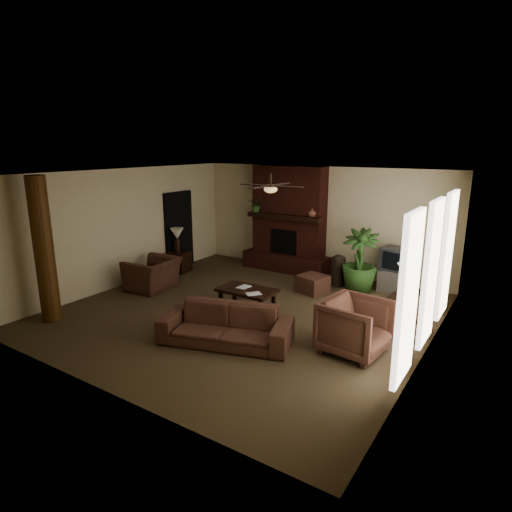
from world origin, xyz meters
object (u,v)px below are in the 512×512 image
Objects in this scene: log_column at (44,250)px; sofa at (226,319)px; tv_stand at (396,280)px; armchair_left at (152,269)px; coffee_table at (247,292)px; ottoman at (313,284)px; floor_plant at (359,274)px; lamp_left at (177,235)px; side_table_left at (179,262)px; side_table_right at (401,311)px; lamp_right at (406,274)px; floor_vase at (338,268)px; armchair_right at (355,324)px.

sofa is at bearing 16.59° from log_column.
armchair_left is at bearing -163.18° from tv_stand.
ottoman is (0.69, 1.70, -0.17)m from coffee_table.
tv_stand is 0.91m from floor_plant.
sofa is at bearing -37.12° from lamp_left.
sofa is 3.48m from armchair_left.
log_column is at bearing -87.03° from side_table_left.
tv_stand is 5.58m from side_table_left.
lamp_left reaches higher than ottoman.
coffee_table is (2.59, 0.15, -0.12)m from armchair_left.
lamp_left is at bearing -166.23° from floor_plant.
lamp_right reaches higher than side_table_right.
lamp_right is at bearing -38.62° from floor_vase.
sofa is 3.75× the size of ottoman.
armchair_left is at bearing -148.59° from floor_plant.
log_column reaches higher than lamp_left.
coffee_table is at bearing -162.62° from side_table_right.
lamp_left is 6.03m from lamp_right.
lamp_right is at bearing 94.98° from armchair_left.
floor_vase is at bearing 141.38° from lamp_right.
side_table_right reaches higher than coffee_table.
tv_stand is at bearing 17.45° from floor_vase.
floor_vase is at bearing 167.08° from floor_plant.
armchair_left is 1.52m from side_table_left.
floor_plant is at bearing 57.01° from coffee_table.
sofa is 3.25m from ottoman.
tv_stand is at bearing 17.30° from lamp_left.
armchair_right reaches higher than ottoman.
side_table_left is at bearing -163.16° from floor_vase.
floor_vase is at bearing 70.20° from ottoman.
side_table_left is 0.73m from lamp_left.
floor_plant is (-0.73, -0.53, 0.16)m from tv_stand.
floor_plant is at bearing 115.39° from armchair_left.
floor_vase is (-1.61, 3.18, -0.07)m from armchair_right.
floor_vase is at bearing 67.18° from sofa.
armchair_left is at bearing -71.41° from side_table_left.
floor_plant is (0.85, 0.68, 0.21)m from ottoman.
floor_plant is (0.56, -0.13, -0.02)m from floor_vase.
ottoman is (0.09, 3.24, -0.24)m from sofa.
log_column is 5.85m from armchair_right.
log_column is 6.70m from floor_plant.
lamp_right reaches higher than sofa.
tv_stand is (-0.32, 3.59, -0.25)m from armchair_right.
coffee_table is at bearing -111.38° from floor_vase.
coffee_table is 3.06m from side_table_right.
ottoman is at bearing 113.36° from armchair_left.
side_table_right is (0.34, 1.60, -0.23)m from armchair_right.
sofa is 4.09× the size of side_table_right.
floor_plant is (4.41, 4.95, -0.99)m from log_column.
armchair_left is 1.72× the size of lamp_left.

